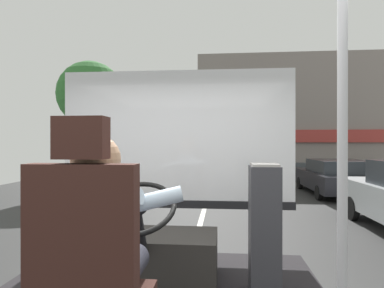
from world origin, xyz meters
The scene contains 11 objects.
ground centered at (0.00, 8.80, -0.02)m, with size 18.00×44.00×0.06m.
driver_seat centered at (-0.10, -0.44, 1.17)m, with size 0.48×0.48×1.28m.
bus_driver centered at (-0.10, -0.32, 1.35)m, with size 0.77×0.55×0.79m.
steering_console centered at (-0.10, 0.82, 0.86)m, with size 1.10×1.04×0.88m.
handrail_pole centered at (1.03, -0.36, 1.71)m, with size 0.04×0.04×2.15m.
fare_box centered at (0.82, 0.71, 1.14)m, with size 0.23×0.27×1.01m.
windshield_panel centered at (0.00, 1.62, 1.68)m, with size 2.50×0.08×1.48m.
street_tree centered at (-4.42, 9.96, 3.60)m, with size 2.45×2.45×4.85m.
shop_building centered at (5.31, 16.41, 3.09)m, with size 12.07×4.55×6.19m.
parked_car_black centered at (4.48, 9.98, 0.63)m, with size 2.04×4.08×1.22m.
parked_car_charcoal centered at (4.21, 15.50, 0.70)m, with size 1.78×3.87×1.36m.
Camera 1 is at (0.49, -1.87, 1.80)m, focal length 30.64 mm.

